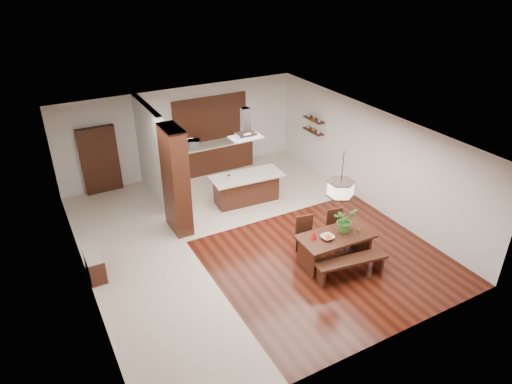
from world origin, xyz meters
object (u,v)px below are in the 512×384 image
hallway_console (95,265)px  foliage_plant (344,220)px  dining_chair_left (307,237)px  kitchen_island (246,188)px  dining_bench (351,268)px  dining_chair_right (337,229)px  island_cup (261,172)px  pendant_lantern (341,178)px  range_hood (246,123)px  microwave (192,144)px  dining_table (335,242)px  fruit_bowl (327,237)px

hallway_console → foliage_plant: (5.46, -2.11, 0.73)m
dining_chair_left → kitchen_island: bearing=102.5°
dining_bench → dining_chair_right: 1.30m
foliage_plant → island_cup: bearing=95.3°
dining_bench → pendant_lantern: bearing=88.0°
island_cup → dining_chair_right: bearing=-80.4°
dining_chair_right → range_hood: range_hood is taller
dining_chair_right → kitchen_island: bearing=116.4°
microwave → dining_chair_left: bearing=-64.7°
island_cup → dining_chair_left: bearing=-97.4°
island_cup → range_hood: bearing=164.2°
dining_chair_left → foliage_plant: foliage_plant is taller
dining_chair_right → foliage_plant: (-0.19, -0.45, 0.57)m
dining_table → island_cup: (-0.04, 3.55, 0.37)m
hallway_console → pendant_lantern: bearing=-22.9°
dining_chair_left → range_hood: (-0.04, 3.11, 1.96)m
pendant_lantern → kitchen_island: 4.11m
pendant_lantern → fruit_bowl: 1.48m
dining_chair_left → dining_table: bearing=-41.0°
kitchen_island → range_hood: range_hood is taller
pendant_lantern → microwave: (-1.15, 6.18, -1.16)m
range_hood → island_cup: (0.43, -0.12, -1.54)m
foliage_plant → microwave: size_ratio=1.22×
foliage_plant → kitchen_island: 3.72m
island_cup → microwave: 2.86m
hallway_console → foliage_plant: bearing=-21.1°
foliage_plant → kitchen_island: bearing=101.9°
dining_bench → dining_chair_left: (-0.41, 1.21, 0.26)m
dining_chair_right → fruit_bowl: dining_chair_right is taller
fruit_bowl → island_cup: (0.22, 3.56, 0.14)m
fruit_bowl → hallway_console: bearing=155.9°
hallway_console → dining_chair_right: dining_chair_right is taller
foliage_plant → fruit_bowl: bearing=-170.4°
hallway_console → microwave: (4.02, 3.99, 0.77)m
dining_table → dining_bench: size_ratio=1.06×
dining_chair_left → foliage_plant: bearing=-22.7°
dining_bench → fruit_bowl: bearing=110.6°
dining_bench → foliage_plant: 1.13m
dining_chair_left → island_cup: dining_chair_left is taller
dining_bench → microwave: 6.97m
dining_table → foliage_plant: size_ratio=3.05×
dining_chair_right → hallway_console: bearing=173.4°
hallway_console → fruit_bowl: size_ratio=2.89×
dining_chair_left → island_cup: bearing=94.3°
kitchen_island → dining_chair_right: bearing=-69.9°
kitchen_island → microwave: bearing=108.5°
hallway_console → dining_chair_left: (4.75, -1.62, 0.19)m
fruit_bowl → kitchen_island: kitchen_island is taller
dining_bench → foliage_plant: bearing=67.3°
kitchen_island → range_hood: size_ratio=2.41×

